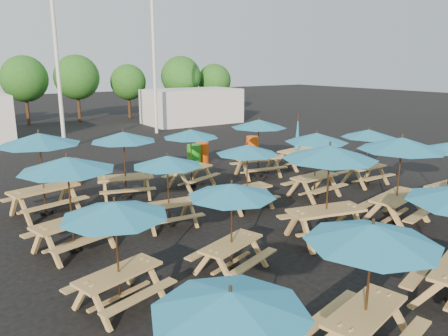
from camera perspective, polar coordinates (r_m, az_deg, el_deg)
ground at (r=13.80m, az=3.54°, el=-5.66°), size 120.00×120.00×0.00m
picnic_unit_0 at (r=5.27m, az=0.83°, el=-18.10°), size 2.28×2.28×2.03m
picnic_unit_1 at (r=8.24m, az=-14.05°, el=-5.95°), size 2.47×2.47×2.11m
picnic_unit_2 at (r=10.98m, az=-19.77°, el=-0.09°), size 2.80×2.80×2.41m
picnic_unit_3 at (r=14.04m, az=-22.98°, el=2.99°), size 2.89×2.89×2.55m
picnic_unit_4 at (r=7.08m, az=18.74°, el=-8.93°), size 2.49×2.49×2.20m
picnic_unit_5 at (r=9.38m, az=1.01°, el=-3.51°), size 2.45×2.45×2.05m
picnic_unit_6 at (r=12.14m, az=-7.40°, el=0.44°), size 2.14×2.14×2.07m
picnic_unit_7 at (r=14.99m, az=-13.00°, el=3.57°), size 2.73×2.73×2.32m
picnic_unit_9 at (r=11.28m, az=13.61°, el=1.36°), size 2.92×2.92×2.56m
picnic_unit_10 at (r=13.59m, az=3.06°, el=2.00°), size 2.04×2.04×2.09m
picnic_unit_11 at (r=16.11m, az=-4.36°, el=4.12°), size 2.62×2.62×2.19m
picnic_unit_13 at (r=13.12m, az=22.17°, el=2.39°), size 2.85×2.85×2.55m
picnic_unit_14 at (r=15.10m, az=11.99°, el=3.48°), size 2.32×2.32×2.26m
picnic_unit_15 at (r=17.58m, az=4.56°, el=5.41°), size 2.61×2.61×2.36m
picnic_unit_18 at (r=17.23m, az=18.35°, el=3.95°), size 2.06×2.06×2.14m
picnic_unit_19 at (r=19.56m, az=9.52°, el=2.91°), size 2.10×1.89×2.39m
waste_bin_0 at (r=17.57m, az=-19.21°, el=-0.50°), size 0.61×0.61×0.99m
waste_bin_1 at (r=19.63m, az=-3.96°, el=1.64°), size 0.61×0.61×0.99m
waste_bin_2 at (r=20.20m, az=-2.88°, el=2.00°), size 0.61×0.61×0.99m
waste_bin_3 at (r=21.84m, az=3.70°, el=2.87°), size 0.61×0.61×0.99m
mast_0 at (r=25.03m, az=-21.23°, el=16.04°), size 0.20×0.20×12.00m
mast_1 at (r=29.13m, az=-9.22°, el=16.28°), size 0.20×0.20×12.00m
event_tent_1 at (r=34.01m, az=-4.20°, el=8.07°), size 7.00×4.00×2.60m
tree_3 at (r=35.54m, az=-24.63°, el=10.54°), size 3.36×3.36×5.09m
tree_4 at (r=35.93m, az=-18.69°, el=11.15°), size 3.41×3.41×5.17m
tree_5 at (r=37.76m, az=-12.40°, el=10.88°), size 2.94×2.94×4.45m
tree_6 at (r=37.87m, az=-5.65°, el=11.82°), size 3.38×3.38×5.13m
tree_7 at (r=39.65m, az=-1.27°, el=11.33°), size 2.95×2.95×4.48m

